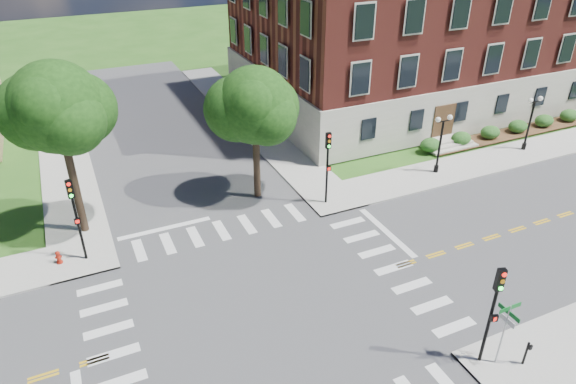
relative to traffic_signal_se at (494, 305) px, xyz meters
name	(u,v)px	position (x,y,z in m)	size (l,w,h in m)	color
ground	(268,307)	(-6.80, 6.83, -3.19)	(160.00, 160.00, 0.00)	#275417
road_ew	(268,307)	(-6.80, 6.83, -3.18)	(90.00, 12.00, 0.01)	#3D3D3F
road_ns	(268,307)	(-6.80, 6.83, -3.18)	(12.00, 90.00, 0.01)	#3D3D3F
sidewalk_ne	(368,136)	(8.57, 22.21, -3.13)	(34.00, 34.00, 0.12)	#9E9B93
crosswalk_east	(393,268)	(0.40, 6.83, -3.19)	(2.20, 10.20, 0.02)	silver
stop_bar_east	(387,232)	(2.00, 9.83, -3.19)	(0.40, 5.50, 0.00)	silver
main_building	(417,10)	(17.20, 28.83, 5.15)	(30.60, 22.40, 16.50)	#A8A494
shrub_row	(516,134)	(20.20, 17.63, -3.19)	(18.00, 2.00, 1.30)	#164316
tree_c	(57,108)	(-14.12, 17.30, 4.49)	(4.88, 4.88, 10.04)	black
tree_d	(255,106)	(-3.37, 16.88, 3.12)	(4.73, 4.73, 8.57)	black
traffic_signal_se	(494,305)	(0.00, 0.00, 0.00)	(0.37, 0.44, 4.80)	black
traffic_signal_ne	(328,159)	(0.28, 14.20, 0.00)	(0.34, 0.37, 4.80)	black
traffic_signal_nw	(75,210)	(-14.35, 14.34, 0.00)	(0.35, 0.40, 4.80)	black
twin_lamp_west	(441,141)	(9.44, 14.70, -0.66)	(1.36, 0.36, 4.23)	black
twin_lamp_east	(530,120)	(18.14, 14.94, -0.66)	(1.36, 0.36, 4.23)	black
street_sign_pole	(506,323)	(0.52, -0.36, -0.88)	(1.10, 1.10, 3.10)	gray
push_button_post	(527,352)	(1.49, -0.92, -2.39)	(0.14, 0.21, 1.20)	black
fire_hydrant	(59,258)	(-15.69, 14.51, -2.72)	(0.35, 0.35, 0.75)	maroon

